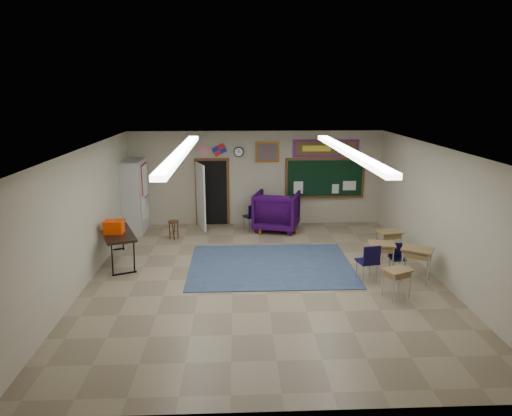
{
  "coord_description": "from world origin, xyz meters",
  "views": [
    {
      "loc": [
        -0.61,
        -9.78,
        4.23
      ],
      "look_at": [
        -0.13,
        1.5,
        1.3
      ],
      "focal_mm": 32.0,
      "sensor_mm": 36.0,
      "label": 1
    }
  ],
  "objects_px": {
    "wingback_armchair": "(277,211)",
    "folding_table": "(117,244)",
    "student_desk_front_left": "(381,256)",
    "wooden_stool": "(174,230)",
    "student_desk_front_right": "(389,242)"
  },
  "relations": [
    {
      "from": "student_desk_front_right",
      "to": "wingback_armchair",
      "type": "bearing_deg",
      "value": 126.47
    },
    {
      "from": "wingback_armchair",
      "to": "student_desk_front_left",
      "type": "relative_size",
      "value": 1.79
    },
    {
      "from": "student_desk_front_left",
      "to": "folding_table",
      "type": "height_order",
      "value": "folding_table"
    },
    {
      "from": "folding_table",
      "to": "wooden_stool",
      "type": "height_order",
      "value": "folding_table"
    },
    {
      "from": "folding_table",
      "to": "wooden_stool",
      "type": "distance_m",
      "value": 2.16
    },
    {
      "from": "wingback_armchair",
      "to": "student_desk_front_right",
      "type": "distance_m",
      "value": 3.71
    },
    {
      "from": "student_desk_front_left",
      "to": "student_desk_front_right",
      "type": "bearing_deg",
      "value": 72.41
    },
    {
      "from": "wingback_armchair",
      "to": "student_desk_front_left",
      "type": "height_order",
      "value": "wingback_armchair"
    },
    {
      "from": "student_desk_front_left",
      "to": "wooden_stool",
      "type": "xyz_separation_m",
      "value": [
        -5.25,
        2.77,
        -0.13
      ]
    },
    {
      "from": "student_desk_front_left",
      "to": "wooden_stool",
      "type": "height_order",
      "value": "student_desk_front_left"
    },
    {
      "from": "wooden_stool",
      "to": "student_desk_front_left",
      "type": "bearing_deg",
      "value": -27.82
    },
    {
      "from": "folding_table",
      "to": "student_desk_front_left",
      "type": "bearing_deg",
      "value": -30.64
    },
    {
      "from": "wingback_armchair",
      "to": "student_desk_front_right",
      "type": "xyz_separation_m",
      "value": [
        2.71,
        -2.53,
        -0.21
      ]
    },
    {
      "from": "wingback_armchair",
      "to": "folding_table",
      "type": "height_order",
      "value": "wingback_armchair"
    },
    {
      "from": "wingback_armchair",
      "to": "wooden_stool",
      "type": "bearing_deg",
      "value": 31.02
    }
  ]
}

